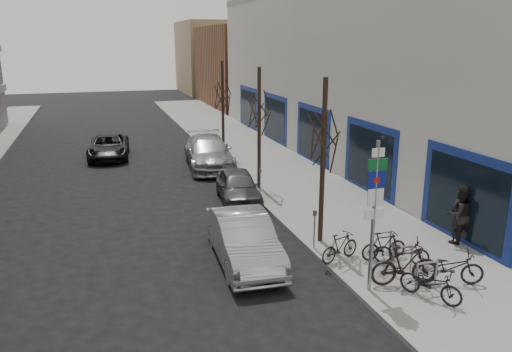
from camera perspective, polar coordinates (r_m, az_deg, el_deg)
ground at (r=13.10m, az=3.30°, el=-14.91°), size 120.00×120.00×0.00m
sidewalk_east at (r=23.23m, az=4.81°, el=-1.09°), size 5.00×70.00×0.15m
commercial_building at (r=33.99m, az=21.13°, el=11.56°), size 20.00×32.00×10.00m
brick_building_far at (r=53.44m, az=0.92°, el=12.44°), size 12.00×14.00×8.00m
tan_building_far at (r=67.92m, az=-2.85°, el=13.43°), size 13.00×12.00×9.00m
highway_sign_pole at (r=13.08m, az=13.37°, el=-3.55°), size 0.55×0.10×4.20m
bike_rack at (r=14.92m, az=16.40°, el=-8.79°), size 0.66×2.26×0.83m
tree_near at (r=15.78m, az=7.80°, el=6.08°), size 1.80×1.80×5.50m
tree_mid at (r=21.77m, az=0.37°, el=8.70°), size 1.80×1.80×5.50m
tree_far at (r=27.99m, az=-3.86°, el=10.11°), size 1.80×1.80×5.50m
meter_front at (r=15.98m, az=6.70°, el=-5.62°), size 0.10×0.08×1.27m
meter_mid at (r=20.85m, az=0.47°, el=-0.53°), size 0.10×0.08×1.27m
meter_back at (r=25.97m, az=-3.35°, el=2.60°), size 0.10×0.08×1.27m
bike_near_left at (r=13.72m, az=19.38°, el=-11.24°), size 1.27×1.69×1.01m
bike_near_right at (r=14.23m, az=16.64°, el=-9.70°), size 1.98×0.90×1.16m
bike_mid_curb at (r=15.46m, az=16.33°, el=-7.99°), size 1.64×1.20×0.98m
bike_mid_inner at (r=15.31m, az=9.58°, el=-7.96°), size 1.56×0.91×0.91m
bike_far_curb at (r=14.70m, az=21.31°, el=-9.42°), size 1.89×1.21×1.11m
bike_far_inner at (r=15.67m, az=14.42°, el=-7.69°), size 1.50×0.50×0.90m
parked_car_front at (r=15.24m, az=-1.41°, el=-7.22°), size 1.84×4.66×1.51m
parked_car_mid at (r=20.91m, az=-2.05°, el=-1.18°), size 2.06×4.13×1.35m
parked_car_back at (r=26.72m, az=-5.42°, el=2.71°), size 2.81×5.84×1.64m
lane_car at (r=30.10m, az=-16.48°, el=3.25°), size 2.59×4.93×1.32m
pedestrian_near at (r=17.55m, az=22.11°, el=-4.18°), size 0.76×0.58×1.87m
pedestrian_far at (r=17.50m, az=22.21°, el=-4.08°), size 0.76×0.54×1.96m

